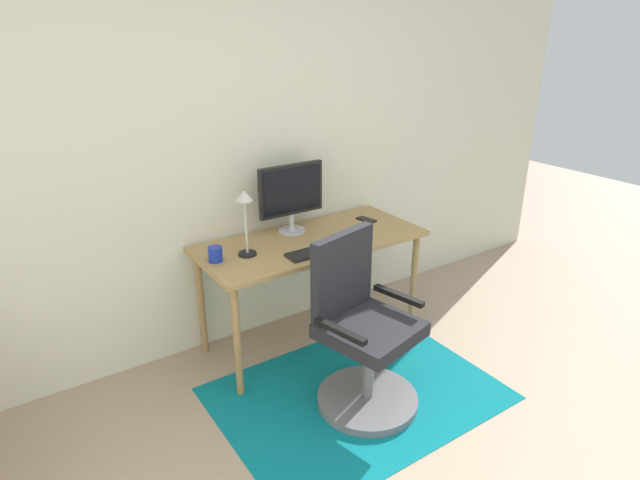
# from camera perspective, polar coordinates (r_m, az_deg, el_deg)

# --- Properties ---
(wall_back) EXTENTS (6.00, 0.10, 2.60)m
(wall_back) POSITION_cam_1_polar(r_m,az_deg,el_deg) (3.47, -8.95, 9.61)
(wall_back) COLOR beige
(wall_back) RESTS_ON ground
(area_rug) EXTENTS (1.60, 1.17, 0.01)m
(area_rug) POSITION_cam_1_polar(r_m,az_deg,el_deg) (3.30, 3.93, -15.99)
(area_rug) COLOR #0A6E7B
(area_rug) RESTS_ON ground
(desk) EXTENTS (1.47, 0.65, 0.75)m
(desk) POSITION_cam_1_polar(r_m,az_deg,el_deg) (3.47, -0.93, -1.03)
(desk) COLOR #A4804B
(desk) RESTS_ON ground
(monitor) EXTENTS (0.46, 0.18, 0.46)m
(monitor) POSITION_cam_1_polar(r_m,az_deg,el_deg) (3.48, -3.10, 5.04)
(monitor) COLOR #B2B2B7
(monitor) RESTS_ON desk
(keyboard) EXTENTS (0.43, 0.13, 0.02)m
(keyboard) POSITION_cam_1_polar(r_m,az_deg,el_deg) (3.25, -0.01, -1.12)
(keyboard) COLOR black
(keyboard) RESTS_ON desk
(computer_mouse) EXTENTS (0.06, 0.10, 0.03)m
(computer_mouse) POSITION_cam_1_polar(r_m,az_deg,el_deg) (3.41, 3.93, 0.13)
(computer_mouse) COLOR white
(computer_mouse) RESTS_ON desk
(coffee_cup) EXTENTS (0.08, 0.08, 0.09)m
(coffee_cup) POSITION_cam_1_polar(r_m,az_deg,el_deg) (3.17, -11.11, -1.49)
(coffee_cup) COLOR #172E9E
(coffee_cup) RESTS_ON desk
(cell_phone) EXTENTS (0.09, 0.15, 0.01)m
(cell_phone) POSITION_cam_1_polar(r_m,az_deg,el_deg) (3.78, 4.96, 2.18)
(cell_phone) COLOR black
(cell_phone) RESTS_ON desk
(desk_lamp) EXTENTS (0.11, 0.11, 0.40)m
(desk_lamp) POSITION_cam_1_polar(r_m,az_deg,el_deg) (3.13, -8.01, 3.19)
(desk_lamp) COLOR black
(desk_lamp) RESTS_ON desk
(office_chair) EXTENTS (0.61, 0.58, 1.00)m
(office_chair) POSITION_cam_1_polar(r_m,az_deg,el_deg) (3.03, 4.51, -10.67)
(office_chair) COLOR slate
(office_chair) RESTS_ON ground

